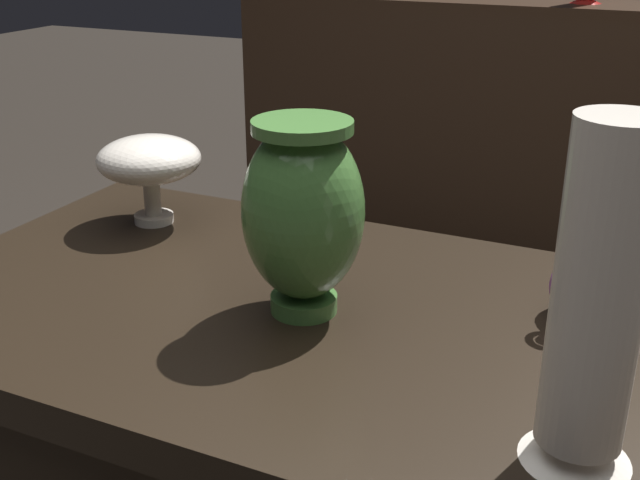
# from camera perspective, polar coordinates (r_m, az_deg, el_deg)

# --- Properties ---
(back_display_shelf) EXTENTS (2.60, 0.40, 0.99)m
(back_display_shelf) POSITION_cam_1_polar(r_m,az_deg,el_deg) (3.15, 17.61, 7.04)
(back_display_shelf) COLOR #382619
(back_display_shelf) RESTS_ON ground_plane
(vase_centerpiece) EXTENTS (0.15, 0.15, 0.25)m
(vase_centerpiece) POSITION_cam_1_polar(r_m,az_deg,el_deg) (0.97, -1.24, 2.08)
(vase_centerpiece) COLOR #477A38
(vase_centerpiece) RESTS_ON display_plinth
(vase_tall_behind) EXTENTS (0.11, 0.11, 0.33)m
(vase_tall_behind) POSITION_cam_1_polar(r_m,az_deg,el_deg) (0.73, 19.40, -4.84)
(vase_tall_behind) COLOR silver
(vase_tall_behind) RESTS_ON display_plinth
(vase_left_accent) EXTENTS (0.08, 0.08, 0.14)m
(vase_left_accent) POSITION_cam_1_polar(r_m,az_deg,el_deg) (1.05, 18.51, -2.89)
(vase_left_accent) COLOR #7A388E
(vase_left_accent) RESTS_ON display_plinth
(vase_right_accent) EXTENTS (0.17, 0.17, 0.15)m
(vase_right_accent) POSITION_cam_1_polar(r_m,az_deg,el_deg) (1.32, -12.29, 5.58)
(vase_right_accent) COLOR silver
(vase_right_accent) RESTS_ON display_plinth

